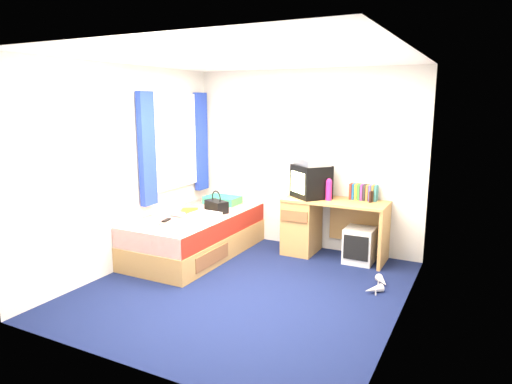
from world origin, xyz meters
The scene contains 20 objects.
ground centered at (0.00, 0.00, 0.00)m, with size 3.40×3.40×0.00m, color #0C1438.
room_shell centered at (0.00, 0.00, 1.45)m, with size 3.40×3.40×3.40m.
bed centered at (-1.10, 0.70, 0.27)m, with size 1.01×2.00×0.54m.
pillow centered at (-1.12, 1.39, 0.59)m, with size 0.49×0.31×0.11m, color teal.
desk centered at (0.26, 1.44, 0.41)m, with size 1.30×0.55×0.75m.
storage_cube centered at (0.88, 1.37, 0.22)m, with size 0.35×0.35×0.44m, color silver.
crt_tv centered at (0.20, 1.44, 0.96)m, with size 0.58×0.57×0.42m.
vcr centered at (0.20, 1.44, 1.22)m, with size 0.45×0.32×0.09m, color #A8A9AB.
book_row centered at (0.85, 1.60, 0.85)m, with size 0.34×0.13×0.20m.
picture_frame centered at (0.97, 1.52, 0.82)m, with size 0.02×0.12×0.14m, color black.
pink_water_bottle centered at (0.46, 1.38, 0.87)m, with size 0.08×0.08×0.25m, color #DE1F76.
aerosol_can centered at (0.42, 1.46, 0.84)m, with size 0.05×0.05×0.17m, color silver.
handbag centered at (-0.92, 0.91, 0.63)m, with size 0.36×0.28×0.29m.
towel centered at (-0.79, 0.45, 0.59)m, with size 0.33×0.27×0.11m, color white.
magazine centered at (-1.28, 0.80, 0.55)m, with size 0.21×0.28×0.01m, color yellow.
water_bottle centered at (-1.23, 0.48, 0.58)m, with size 0.07×0.07×0.20m, color silver.
colour_swatch_fan centered at (-1.09, 0.08, 0.55)m, with size 0.22×0.06×0.01m, color orange.
remote_control centered at (-1.23, 0.25, 0.55)m, with size 0.05×0.16×0.02m, color black.
window_assembly centered at (-1.55, 0.90, 1.42)m, with size 0.11×1.42×1.40m.
white_heels centered at (1.28, 0.64, 0.04)m, with size 0.24×0.50×0.09m.
Camera 1 is at (2.22, -4.05, 1.97)m, focal length 32.00 mm.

